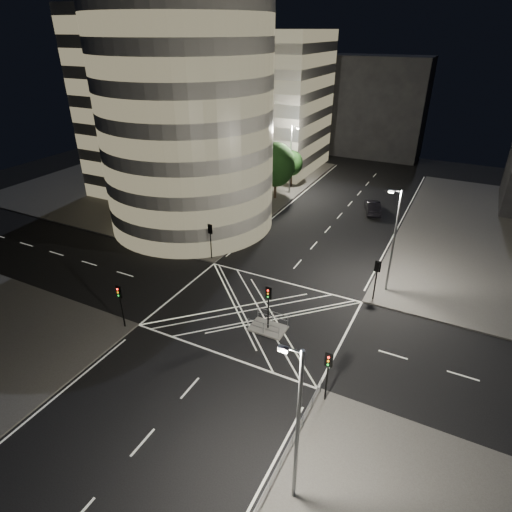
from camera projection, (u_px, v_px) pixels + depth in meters
The scene contains 24 objects.
ground at pixel (255, 313), 37.82m from camera, with size 120.00×120.00×0.00m, color black.
sidewalk_far_left at pixel (173, 180), 70.62m from camera, with size 42.00×42.00×0.15m, color #4A4846.
central_island at pixel (268, 328), 35.81m from camera, with size 3.00×2.00×0.15m, color slate.
office_tower_curved at pixel (178, 113), 54.89m from camera, with size 30.00×29.00×27.20m.
office_block_rear at pixel (252, 101), 74.38m from camera, with size 24.00×16.00×22.00m, color gray.
building_far_end at pixel (376, 108), 80.76m from camera, with size 18.00×8.00×18.00m, color black.
tree_a at pixel (208, 215), 47.17m from camera, with size 3.98×3.98×6.25m.
tree_b at pixel (234, 192), 51.54m from camera, with size 4.43×4.43×7.23m.
tree_c at pixel (257, 178), 56.25m from camera, with size 4.30×4.30×7.17m.
tree_d at pixel (276, 165), 60.84m from camera, with size 5.49×5.49×8.12m.
tree_e at pixel (292, 163), 66.17m from camera, with size 3.42×3.42×5.64m.
traffic_signal_fl at pixel (210, 235), 45.32m from camera, with size 0.55×0.22×4.00m.
traffic_signal_nl at pixel (120, 299), 34.63m from camera, with size 0.55×0.22×4.00m.
traffic_signal_fr at pixel (377, 273), 38.27m from camera, with size 0.55×0.22×4.00m.
traffic_signal_nr at pixel (328, 368), 27.58m from camera, with size 0.55×0.22×4.00m.
traffic_signal_island at pixel (268, 300), 34.47m from camera, with size 0.55×0.22×4.00m.
street_lamp_left_near at pixel (229, 195), 48.42m from camera, with size 1.25×0.25×10.00m.
street_lamp_left_far at pixel (291, 158), 62.57m from camera, with size 1.25×0.25×10.00m.
street_lamp_right_far at pixel (393, 239), 38.50m from camera, with size 1.25×0.25×10.00m.
street_lamp_right_near at pixel (297, 425), 20.43m from camera, with size 1.25×0.25×10.00m.
railing_near_right at pixel (287, 452), 24.62m from camera, with size 0.06×11.70×1.10m, color slate.
railing_island_south at pixel (263, 328), 34.81m from camera, with size 2.80×0.06×1.10m, color slate.
railing_island_north at pixel (273, 317), 36.22m from camera, with size 2.80×0.06×1.10m, color slate.
sedan at pixel (373, 207), 58.06m from camera, with size 1.77×5.07×1.67m, color black.
Camera 1 is at (14.16, -27.54, 22.30)m, focal length 30.00 mm.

